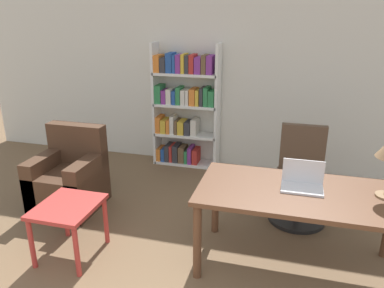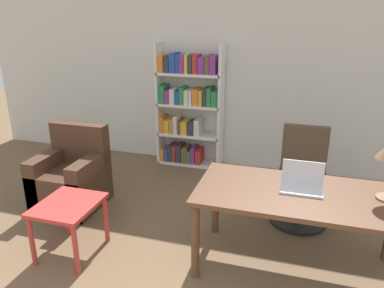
# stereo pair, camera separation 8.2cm
# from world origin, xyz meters

# --- Properties ---
(wall_back) EXTENTS (8.00, 0.06, 2.70)m
(wall_back) POSITION_xyz_m (0.00, 4.53, 1.35)
(wall_back) COLOR silver
(wall_back) RESTS_ON ground_plane
(desk) EXTENTS (1.69, 0.84, 0.72)m
(desk) POSITION_xyz_m (0.84, 2.34, 0.63)
(desk) COLOR brown
(desk) RESTS_ON ground_plane
(laptop) EXTENTS (0.34, 0.22, 0.23)m
(laptop) POSITION_xyz_m (0.84, 2.41, 0.78)
(laptop) COLOR silver
(laptop) RESTS_ON desk
(office_chair) EXTENTS (0.60, 0.60, 1.00)m
(office_chair) POSITION_xyz_m (0.85, 3.21, 0.43)
(office_chair) COLOR black
(office_chair) RESTS_ON ground_plane
(side_table_blue) EXTENTS (0.50, 0.58, 0.51)m
(side_table_blue) POSITION_xyz_m (-1.13, 1.98, 0.42)
(side_table_blue) COLOR #B2332D
(side_table_blue) RESTS_ON ground_plane
(armchair) EXTENTS (0.68, 0.69, 0.91)m
(armchair) POSITION_xyz_m (-1.64, 2.79, 0.31)
(armchair) COLOR #472D1E
(armchair) RESTS_ON ground_plane
(bookshelf) EXTENTS (0.93, 0.28, 1.72)m
(bookshelf) POSITION_xyz_m (-0.76, 4.34, 0.83)
(bookshelf) COLOR white
(bookshelf) RESTS_ON ground_plane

